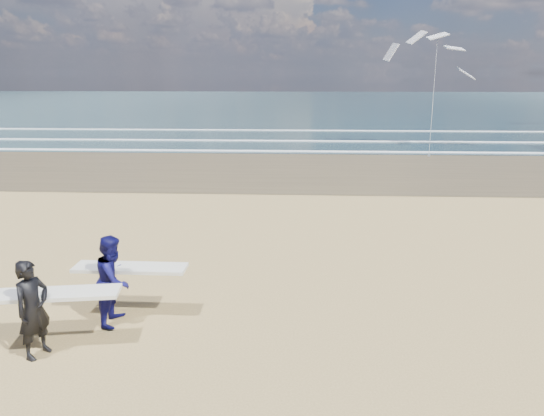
{
  "coord_description": "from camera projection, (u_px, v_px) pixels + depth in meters",
  "views": [
    {
      "loc": [
        4.5,
        -6.55,
        4.64
      ],
      "look_at": [
        3.89,
        6.0,
        1.14
      ],
      "focal_mm": 32.0,
      "sensor_mm": 36.0,
      "label": 1
    }
  ],
  "objects": [
    {
      "name": "ocean",
      "position": [
        395.0,
        104.0,
        76.09
      ],
      "size": [
        220.0,
        100.0,
        0.02
      ],
      "primitive_type": "cube",
      "color": "#183036",
      "rests_on": "ground"
    },
    {
      "name": "foam_breakers",
      "position": [
        517.0,
        141.0,
        33.85
      ],
      "size": [
        220.0,
        11.7,
        0.05
      ],
      "color": "white",
      "rests_on": "ground"
    },
    {
      "name": "surfer_near",
      "position": [
        36.0,
        307.0,
        8.1
      ],
      "size": [
        2.25,
        1.14,
        1.72
      ],
      "color": "black",
      "rests_on": "ground"
    },
    {
      "name": "surfer_far",
      "position": [
        115.0,
        278.0,
        9.2
      ],
      "size": [
        2.21,
        1.06,
        1.74
      ],
      "color": "#0E0D49",
      "rests_on": "ground"
    },
    {
      "name": "kite_1",
      "position": [
        435.0,
        76.0,
        29.22
      ],
      "size": [
        5.84,
        4.74,
        8.0
      ],
      "color": "slate",
      "rests_on": "ground"
    }
  ]
}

